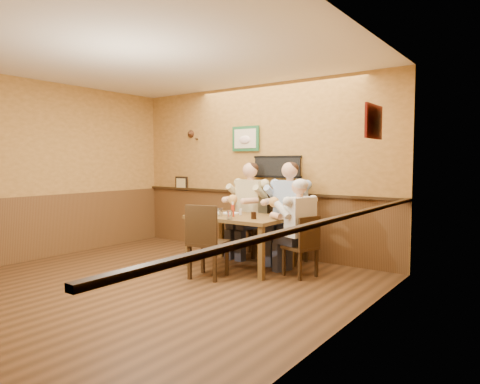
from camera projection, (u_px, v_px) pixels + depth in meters
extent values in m
plane|color=#382210|center=(142.00, 287.00, 5.24)|extent=(5.00, 5.00, 0.00)
cube|color=silver|center=(139.00, 54.00, 5.04)|extent=(5.00, 5.00, 0.02)
cube|color=#BA8841|center=(257.00, 170.00, 7.15)|extent=(5.00, 0.02, 2.80)
cube|color=#BA8841|center=(32.00, 170.00, 6.61)|extent=(0.02, 5.00, 2.80)
cube|color=#BA8841|center=(336.00, 177.00, 3.67)|extent=(0.02, 5.00, 2.80)
cube|color=brown|center=(256.00, 223.00, 7.20)|extent=(5.00, 0.02, 1.00)
cube|color=brown|center=(332.00, 279.00, 3.74)|extent=(0.02, 5.00, 1.00)
cube|color=black|center=(277.00, 167.00, 6.87)|extent=(0.88, 0.03, 0.34)
cube|color=#1E5930|center=(246.00, 139.00, 7.20)|extent=(0.54, 0.03, 0.42)
cube|color=black|center=(181.00, 183.00, 8.14)|extent=(0.30, 0.03, 0.26)
cube|color=#601810|center=(374.00, 122.00, 4.50)|extent=(0.03, 0.48, 0.36)
cube|color=brown|center=(239.00, 218.00, 6.17)|extent=(1.40, 0.90, 0.05)
cube|color=brown|center=(188.00, 242.00, 6.26)|extent=(0.07, 0.07, 0.70)
cube|color=brown|center=(261.00, 253.00, 5.51)|extent=(0.07, 0.07, 0.70)
cube|color=brown|center=(222.00, 235.00, 6.89)|extent=(0.07, 0.07, 0.70)
cube|color=brown|center=(291.00, 244.00, 6.14)|extent=(0.07, 0.07, 0.70)
cylinder|color=silver|center=(220.00, 212.00, 6.15)|extent=(0.08, 0.08, 0.11)
cylinder|color=silver|center=(230.00, 215.00, 5.80)|extent=(0.09, 0.09, 0.12)
cylinder|color=black|center=(254.00, 215.00, 5.82)|extent=(0.09, 0.09, 0.10)
cylinder|color=red|center=(233.00, 210.00, 6.07)|extent=(0.06, 0.06, 0.19)
cylinder|color=silver|center=(241.00, 212.00, 6.24)|extent=(0.05, 0.05, 0.09)
cylinder|color=black|center=(233.00, 212.00, 6.25)|extent=(0.04, 0.04, 0.09)
cylinder|color=white|center=(231.00, 213.00, 6.44)|extent=(0.29, 0.29, 0.02)
cylinder|color=white|center=(278.00, 216.00, 6.10)|extent=(0.28, 0.28, 0.02)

